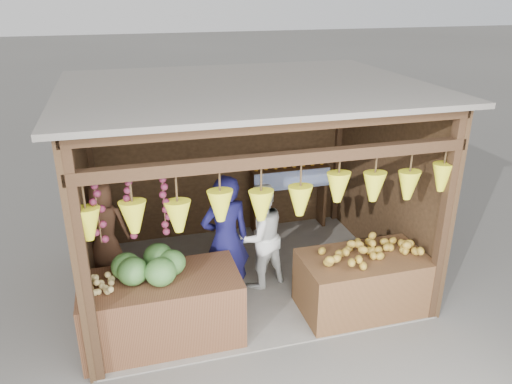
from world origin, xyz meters
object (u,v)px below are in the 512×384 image
(counter_right, at_px, (362,283))
(man_standing, at_px, (226,240))
(counter_left, at_px, (162,309))
(woman_standing, at_px, (260,236))
(vendor_seated, at_px, (104,227))

(counter_right, xyz_separation_m, man_standing, (-1.56, 0.67, 0.48))
(counter_left, relative_size, man_standing, 1.03)
(woman_standing, relative_size, vendor_seated, 1.22)
(counter_right, height_order, vendor_seated, vendor_seated)
(counter_right, xyz_separation_m, woman_standing, (-1.05, 0.87, 0.36))
(vendor_seated, bearing_deg, counter_left, 128.61)
(vendor_seated, bearing_deg, counter_right, 170.37)
(man_standing, distance_m, vendor_seated, 1.57)
(counter_right, distance_m, vendor_seated, 3.30)
(man_standing, relative_size, woman_standing, 1.17)
(counter_right, bearing_deg, counter_left, 178.31)
(counter_left, relative_size, counter_right, 1.14)
(woman_standing, bearing_deg, man_standing, 4.20)
(man_standing, height_order, vendor_seated, man_standing)
(counter_right, relative_size, woman_standing, 1.05)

